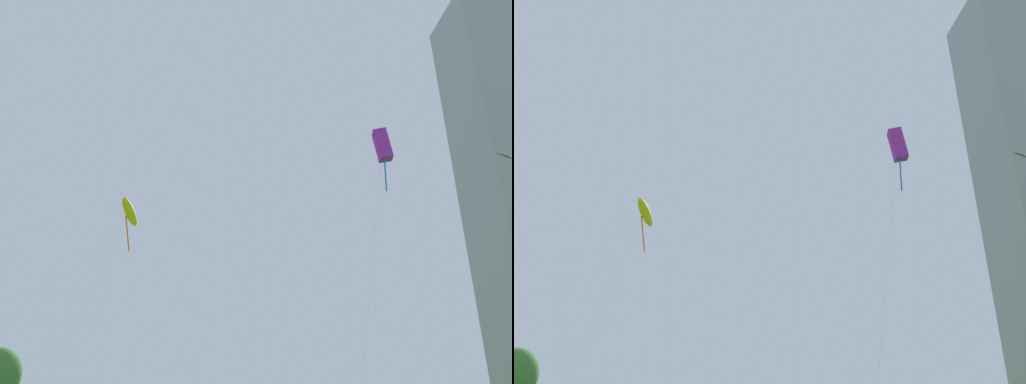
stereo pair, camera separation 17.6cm
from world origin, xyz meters
The scene contains 4 objects.
kite_flying_0 centered at (20.53, 26.13, 20.46)m, with size 5.44×3.79×21.32m.
kite_flying_1 centered at (-8.30, 21.87, 15.44)m, with size 8.41×5.32×16.43m.
kite_flying_2 centered at (10.23, 21.62, 19.80)m, with size 3.93×2.39×21.08m.
distant_highrise_0 centered at (53.49, 107.57, 53.77)m, with size 14.83×19.12×107.54m, color #939399.
Camera 1 is at (4.45, -11.54, 1.83)m, focal length 35.71 mm.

